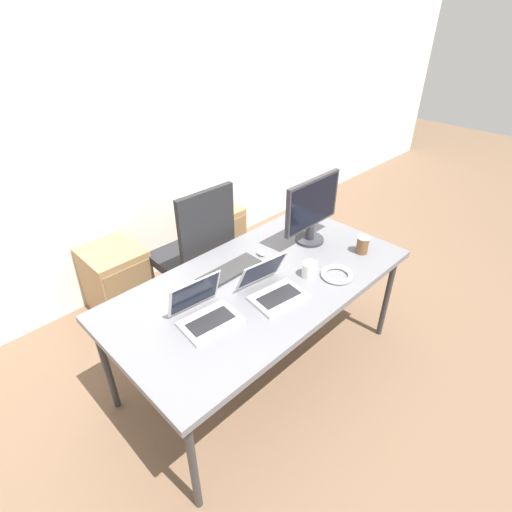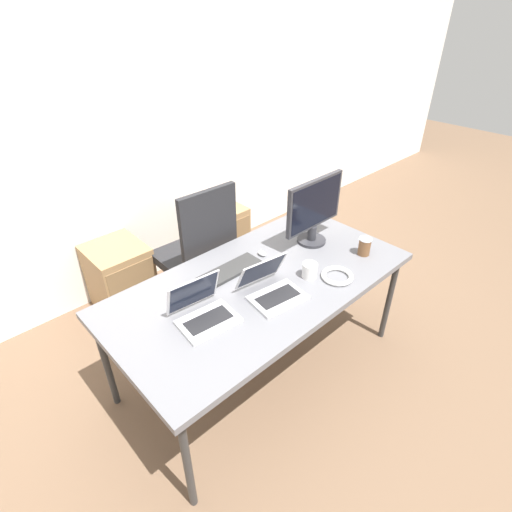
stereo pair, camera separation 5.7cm
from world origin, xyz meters
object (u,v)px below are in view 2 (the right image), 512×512
Objects in this scene: office_chair at (198,266)px; mouse at (262,253)px; cabinet_right at (219,234)px; cabinet_left at (121,277)px; laptop_right at (272,289)px; cable_coil at (337,276)px; laptop_left at (203,311)px; monitor at (314,210)px; keyboard at (230,271)px; coffee_cup_brown at (364,246)px; coffee_cup_white at (310,270)px.

office_chair reaches higher than mouse.
mouse is (-0.44, -1.04, 0.47)m from cabinet_right.
cabinet_left is 1.49m from laptop_right.
cable_coil is (-0.29, -1.52, 0.47)m from cabinet_right.
laptop_left is 0.64× the size of monitor.
coffee_cup_brown is at bearing -30.05° from keyboard.
laptop_left reaches higher than coffee_cup_white.
office_chair is 0.66m from keyboard.
cabinet_right is 5.97× the size of coffee_cup_white.
keyboard is at bearing -75.12° from cabinet_left.
keyboard is 0.27m from mouse.
mouse is 0.54× the size of coffee_cup_brown.
monitor is at bearing -9.57° from keyboard.
laptop_right is 3.64× the size of coffee_cup_white.
mouse is 0.66m from coffee_cup_brown.
laptop_left reaches higher than laptop_right.
office_chair is 2.01× the size of cabinet_left.
laptop_left reaches higher than cabinet_right.
monitor is 4.21× the size of coffee_cup_brown.
coffee_cup_white reaches higher than mouse.
cabinet_left is at bearing 114.82° from cable_coil.
coffee_cup_white is at bearing -105.90° from cabinet_right.
coffee_cup_brown is at bearing -88.13° from cabinet_right.
coffee_cup_brown is at bearing 7.29° from cable_coil.
coffee_cup_white reaches higher than cable_coil.
keyboard is at bearing 180.00° from mouse.
cabinet_right is at bearing 49.44° from laptop_left.
cabinet_right is 1.74× the size of laptop_left.
office_chair is at bearing 100.60° from coffee_cup_white.
mouse is (-0.37, 0.11, -0.22)m from monitor.
monitor reaches higher than keyboard.
cabinet_right is (0.99, 0.00, 0.00)m from cabinet_left.
cabinet_left and cabinet_right have the same top height.
cabinet_left is 1.62m from monitor.
cable_coil is at bearing -47.32° from coffee_cup_white.
coffee_cup_brown is at bearing -10.01° from coffee_cup_white.
coffee_cup_brown is (0.73, -0.11, 0.01)m from laptop_right.
coffee_cup_white is (-0.40, -1.40, 0.50)m from cabinet_right.
monitor is at bearing 60.88° from cable_coil.
keyboard is at bearing 170.43° from monitor.
cabinet_left is (-0.42, 0.47, -0.15)m from office_chair.
laptop_right is at bearing 159.01° from cable_coil.
laptop_left is 0.43m from keyboard.
coffee_cup_brown is (0.45, -0.08, 0.01)m from coffee_cup_white.
office_chair is at bearing 57.17° from laptop_left.
laptop_right is 0.41m from mouse.
laptop_left reaches higher than keyboard.
cabinet_right is at bearing 79.33° from cable_coil.
laptop_left is (-0.51, -0.79, 0.35)m from office_chair.
laptop_right reaches higher than cabinet_left.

